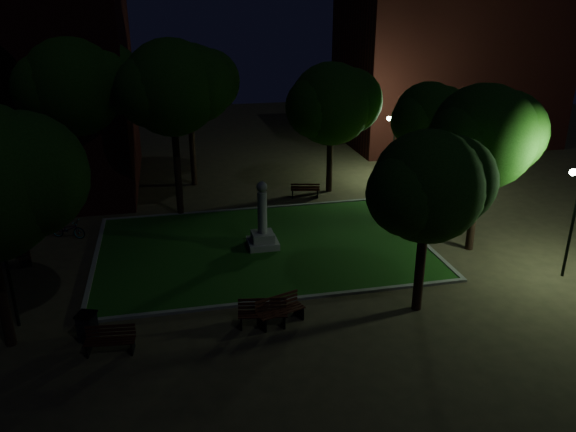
# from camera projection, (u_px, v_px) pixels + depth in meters

# --- Properties ---
(ground) EXTENTS (80.00, 80.00, 0.00)m
(ground) POSITION_uv_depth(u_px,v_px,m) (271.00, 266.00, 24.68)
(ground) COLOR #473D26
(lawn) EXTENTS (15.00, 10.00, 0.08)m
(lawn) POSITION_uv_depth(u_px,v_px,m) (263.00, 247.00, 26.48)
(lawn) COLOR #1B4D12
(lawn) RESTS_ON ground
(lawn_kerb) EXTENTS (15.40, 10.40, 0.12)m
(lawn_kerb) POSITION_uv_depth(u_px,v_px,m) (263.00, 246.00, 26.48)
(lawn_kerb) COLOR slate
(lawn_kerb) RESTS_ON ground
(monument) EXTENTS (1.40, 1.40, 3.20)m
(monument) POSITION_uv_depth(u_px,v_px,m) (263.00, 229.00, 26.15)
(monument) COLOR gray
(monument) RESTS_ON lawn
(building_far) EXTENTS (16.00, 10.00, 12.00)m
(building_far) POSITION_uv_depth(u_px,v_px,m) (447.00, 65.00, 44.24)
(building_far) COLOR #4B1711
(building_far) RESTS_ON ground
(tree_north_wl) EXTENTS (5.96, 4.87, 9.25)m
(tree_north_wl) POSITION_uv_depth(u_px,v_px,m) (174.00, 88.00, 28.02)
(tree_north_wl) COLOR black
(tree_north_wl) RESTS_ON ground
(tree_north_er) EXTENTS (5.85, 4.77, 7.68)m
(tree_north_er) POSITION_uv_depth(u_px,v_px,m) (333.00, 104.00, 32.29)
(tree_north_er) COLOR black
(tree_north_er) RESTS_ON ground
(tree_ne) EXTENTS (4.71, 3.85, 6.85)m
(tree_ne) POSITION_uv_depth(u_px,v_px,m) (430.00, 117.00, 30.58)
(tree_ne) COLOR black
(tree_ne) RESTS_ON ground
(tree_east) EXTENTS (5.70, 4.65, 7.69)m
(tree_east) POSITION_uv_depth(u_px,v_px,m) (485.00, 137.00, 24.44)
(tree_east) COLOR black
(tree_east) RESTS_ON ground
(tree_se) EXTENTS (4.93, 4.02, 6.89)m
(tree_se) POSITION_uv_depth(u_px,v_px,m) (430.00, 187.00, 19.57)
(tree_se) COLOR black
(tree_se) RESTS_ON ground
(tree_nw) EXTENTS (6.60, 5.39, 9.53)m
(tree_nw) POSITION_uv_depth(u_px,v_px,m) (77.00, 85.00, 28.75)
(tree_nw) COLOR black
(tree_nw) RESTS_ON ground
(tree_far_north) EXTENTS (5.83, 4.76, 8.63)m
(tree_far_north) POSITION_uv_depth(u_px,v_px,m) (190.00, 84.00, 33.08)
(tree_far_north) COLOR black
(tree_far_north) RESTS_ON ground
(lamppost_sw) EXTENTS (1.18, 0.28, 4.19)m
(lamppost_sw) POSITION_uv_depth(u_px,v_px,m) (4.00, 251.00, 19.16)
(lamppost_sw) COLOR black
(lamppost_sw) RESTS_ON ground
(lamppost_nw) EXTENTS (1.18, 0.28, 3.95)m
(lamppost_nw) POSITION_uv_depth(u_px,v_px,m) (34.00, 162.00, 30.00)
(lamppost_nw) COLOR black
(lamppost_nw) RESTS_ON ground
(lamppost_ne) EXTENTS (1.18, 0.28, 4.13)m
(lamppost_ne) POSITION_uv_depth(u_px,v_px,m) (395.00, 135.00, 35.33)
(lamppost_ne) COLOR black
(lamppost_ne) RESTS_ON ground
(bench_near_left) EXTENTS (1.83, 0.87, 0.96)m
(bench_near_left) POSITION_uv_depth(u_px,v_px,m) (263.00, 314.00, 20.13)
(bench_near_left) COLOR black
(bench_near_left) RESTS_ON ground
(bench_near_right) EXTENTS (1.89, 1.17, 0.98)m
(bench_near_right) POSITION_uv_depth(u_px,v_px,m) (280.00, 311.00, 20.30)
(bench_near_right) COLOR black
(bench_near_right) RESTS_ON ground
(bench_west_near) EXTENTS (1.68, 0.74, 0.90)m
(bench_west_near) POSITION_uv_depth(u_px,v_px,m) (110.00, 341.00, 18.61)
(bench_west_near) COLOR black
(bench_west_near) RESTS_ON ground
(bench_left_side) EXTENTS (0.95, 1.47, 0.76)m
(bench_left_side) POSITION_uv_depth(u_px,v_px,m) (24.00, 255.00, 24.94)
(bench_left_side) COLOR black
(bench_left_side) RESTS_ON ground
(bench_right_side) EXTENTS (0.66, 1.77, 0.96)m
(bench_right_side) POSITION_uv_depth(u_px,v_px,m) (428.00, 209.00, 29.99)
(bench_right_side) COLOR black
(bench_right_side) RESTS_ON ground
(bench_far_side) EXTENTS (1.77, 0.93, 0.92)m
(bench_far_side) POSITION_uv_depth(u_px,v_px,m) (305.00, 190.00, 32.96)
(bench_far_side) COLOR black
(bench_far_side) RESTS_ON ground
(trash_bin) EXTENTS (0.77, 0.77, 1.03)m
(trash_bin) POSITION_uv_depth(u_px,v_px,m) (87.00, 326.00, 19.23)
(trash_bin) COLOR black
(trash_bin) RESTS_ON ground
(bicycle) EXTENTS (1.87, 1.27, 0.93)m
(bicycle) POSITION_uv_depth(u_px,v_px,m) (68.00, 229.00, 27.42)
(bicycle) COLOR black
(bicycle) RESTS_ON ground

